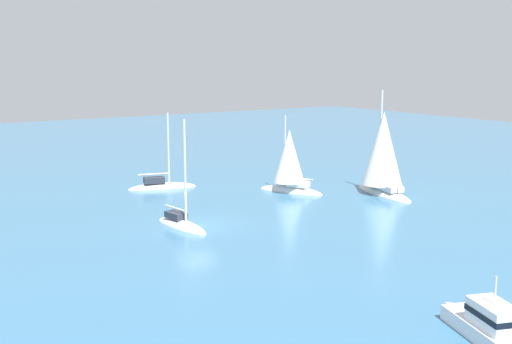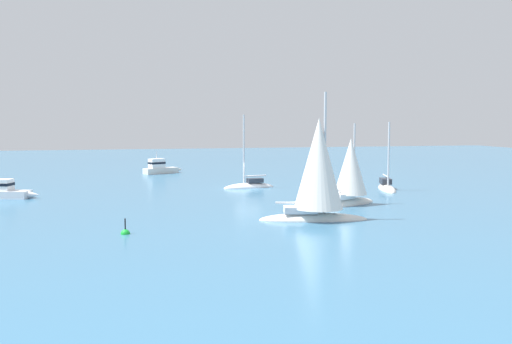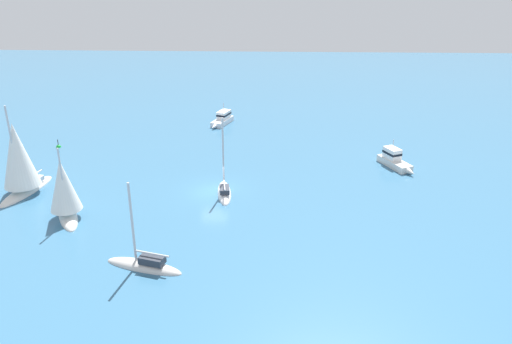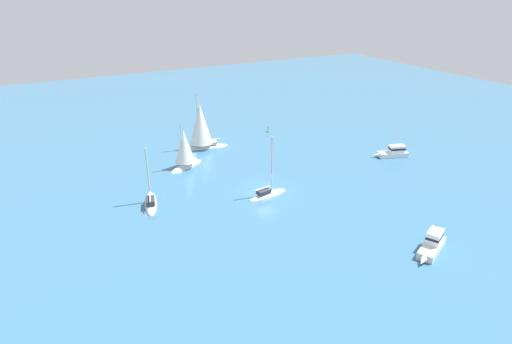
% 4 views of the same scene
% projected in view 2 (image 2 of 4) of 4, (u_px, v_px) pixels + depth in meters
% --- Properties ---
extents(ground_plane, '(160.00, 160.00, 0.00)m').
position_uv_depth(ground_plane, '(248.00, 189.00, 54.86)').
color(ground_plane, teal).
extents(yacht, '(2.88, 6.02, 6.97)m').
position_uv_depth(yacht, '(387.00, 188.00, 54.44)').
color(yacht, silver).
rests_on(yacht, ground).
extents(cabin_cruiser, '(5.27, 3.24, 2.81)m').
position_uv_depth(cabin_cruiser, '(160.00, 168.00, 70.86)').
color(cabin_cruiser, silver).
rests_on(cabin_cruiser, ground).
extents(sailboat, '(7.49, 3.86, 8.97)m').
position_uv_depth(sailboat, '(318.00, 173.00, 37.59)').
color(sailboat, silver).
rests_on(sailboat, ground).
extents(launch, '(5.22, 2.81, 2.74)m').
position_uv_depth(launch, '(4.00, 190.00, 48.51)').
color(launch, white).
rests_on(launch, ground).
extents(sailboat_1, '(5.33, 1.95, 7.69)m').
position_uv_depth(sailboat_1, '(249.00, 186.00, 55.88)').
color(sailboat_1, white).
rests_on(sailboat_1, ground).
extents(ketch, '(5.80, 3.91, 6.92)m').
position_uv_depth(ketch, '(350.00, 176.00, 44.53)').
color(ketch, silver).
rests_on(ketch, ground).
extents(channel_buoy, '(0.56, 0.56, 1.19)m').
position_uv_depth(channel_buoy, '(125.00, 234.00, 33.21)').
color(channel_buoy, green).
rests_on(channel_buoy, ground).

